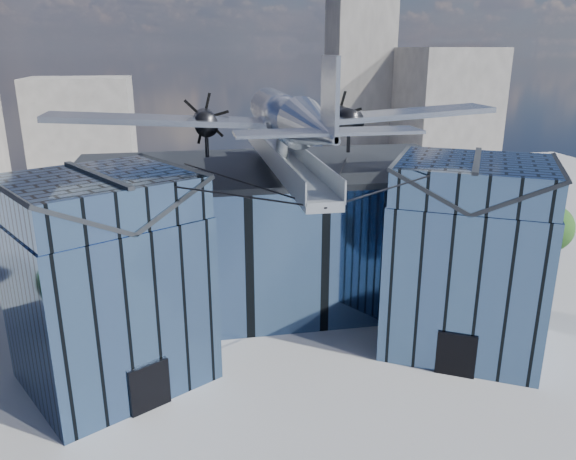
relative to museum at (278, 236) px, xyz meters
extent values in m
plane|color=gray|center=(0.00, -5.82, -5.54)|extent=(120.00, 120.00, 0.00)
cube|color=#425F87|center=(0.00, 3.18, -0.79)|extent=(28.00, 14.00, 9.50)
cube|color=#26292E|center=(0.00, 3.18, 4.16)|extent=(28.00, 14.00, 0.40)
cube|color=#425F87|center=(-10.50, -6.82, -0.79)|extent=(11.79, 11.43, 9.50)
cube|color=#425F87|center=(-10.50, -6.82, 5.06)|extent=(11.56, 11.20, 2.20)
cube|color=#26292E|center=(-12.45, -7.94, 5.06)|extent=(7.98, 9.23, 2.40)
cube|color=#26292E|center=(-8.55, -5.69, 5.06)|extent=(7.98, 9.23, 2.40)
cube|color=#26292E|center=(-10.50, -6.82, 6.21)|extent=(4.30, 7.10, 0.18)
cube|color=black|center=(-8.48, -10.33, -4.24)|extent=(2.03, 1.32, 2.60)
cube|color=black|center=(-6.60, -4.57, -0.79)|extent=(0.34, 0.34, 9.50)
cube|color=#425F87|center=(10.50, -6.82, -0.79)|extent=(11.79, 11.43, 9.50)
cube|color=#425F87|center=(10.50, -6.82, 5.06)|extent=(11.56, 11.20, 2.20)
cube|color=#26292E|center=(8.55, -5.69, 5.06)|extent=(7.98, 9.23, 2.40)
cube|color=#26292E|center=(12.45, -7.94, 5.06)|extent=(7.98, 9.23, 2.40)
cube|color=#26292E|center=(10.50, -6.82, 6.21)|extent=(4.30, 7.10, 0.18)
cube|color=black|center=(8.48, -10.33, -4.24)|extent=(2.03, 1.32, 2.60)
cube|color=black|center=(6.60, -4.57, -0.79)|extent=(0.34, 0.34, 9.50)
cube|color=#A3A9B1|center=(0.00, -2.32, 5.56)|extent=(1.80, 21.00, 0.50)
cube|color=#A3A9B1|center=(-0.90, -2.32, 6.21)|extent=(0.08, 21.00, 1.10)
cube|color=#A3A9B1|center=(0.90, -2.32, 6.21)|extent=(0.08, 21.00, 1.10)
cylinder|color=#A3A9B1|center=(0.00, 7.18, 4.89)|extent=(0.44, 0.44, 1.35)
cylinder|color=#A3A9B1|center=(0.00, 1.18, 4.89)|extent=(0.44, 0.44, 1.35)
cylinder|color=#A3A9B1|center=(0.00, -2.82, 4.89)|extent=(0.44, 0.44, 1.35)
cylinder|color=#A3A9B1|center=(0.00, -1.82, 6.51)|extent=(0.70, 0.70, 1.40)
cylinder|color=black|center=(-5.25, -9.82, 5.86)|extent=(10.55, 6.08, 0.69)
cylinder|color=black|center=(5.25, -9.82, 5.86)|extent=(10.55, 6.08, 0.69)
cylinder|color=black|center=(-3.00, -4.32, 5.01)|extent=(6.09, 17.04, 1.19)
cylinder|color=black|center=(3.00, -4.32, 5.01)|extent=(6.09, 17.04, 1.19)
cylinder|color=#B6BBC4|center=(0.00, -1.82, 8.46)|extent=(2.50, 11.00, 2.50)
sphere|color=#B6BBC4|center=(0.00, 3.68, 8.46)|extent=(2.50, 2.50, 2.50)
cube|color=black|center=(0.00, 2.68, 9.15)|extent=(1.60, 1.40, 0.50)
cone|color=#B6BBC4|center=(0.00, -10.82, 8.76)|extent=(2.50, 7.00, 2.50)
cube|color=#B6BBC4|center=(0.00, -13.12, 10.36)|extent=(0.18, 2.40, 3.40)
cube|color=#B6BBC4|center=(0.00, -13.02, 8.96)|extent=(8.00, 1.80, 0.14)
cube|color=#B6BBC4|center=(-7.00, -0.82, 8.16)|extent=(14.00, 3.20, 1.08)
cylinder|color=black|center=(-4.60, -0.22, 7.91)|extent=(1.44, 3.20, 1.44)
cone|color=black|center=(-4.60, 1.58, 7.91)|extent=(0.70, 0.70, 0.70)
cube|color=black|center=(-4.60, 1.73, 7.91)|extent=(1.05, 0.06, 3.33)
cube|color=black|center=(-4.60, 1.73, 7.91)|extent=(2.53, 0.06, 2.53)
cube|color=black|center=(-4.60, 1.73, 7.91)|extent=(3.33, 0.06, 1.05)
cylinder|color=black|center=(-4.60, -0.82, 6.69)|extent=(0.24, 0.24, 1.75)
cube|color=#B6BBC4|center=(7.00, -0.82, 8.16)|extent=(14.00, 3.20, 1.08)
cylinder|color=black|center=(4.60, -0.22, 7.91)|extent=(1.44, 3.20, 1.44)
cone|color=black|center=(4.60, 1.58, 7.91)|extent=(0.70, 0.70, 0.70)
cube|color=black|center=(4.60, 1.73, 7.91)|extent=(1.05, 0.06, 3.33)
cube|color=black|center=(4.60, 1.73, 7.91)|extent=(2.53, 0.06, 2.53)
cube|color=black|center=(4.60, 1.73, 7.91)|extent=(3.33, 0.06, 1.05)
cylinder|color=black|center=(4.60, -0.82, 6.69)|extent=(0.24, 0.24, 1.75)
cube|color=gray|center=(32.00, 42.18, 3.46)|extent=(12.00, 14.00, 18.00)
cube|color=gray|center=(-20.00, 49.18, 1.46)|extent=(14.00, 10.00, 14.00)
cube|color=gray|center=(22.00, 52.18, 7.46)|extent=(9.00, 9.00, 26.00)
cylinder|color=black|center=(22.48, 2.12, -4.05)|extent=(0.52, 0.52, 2.97)
sphere|color=#264E1B|center=(22.48, 2.12, -1.40)|extent=(4.89, 4.89, 3.88)
camera|label=1|loc=(-6.13, -36.11, 12.33)|focal=35.00mm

